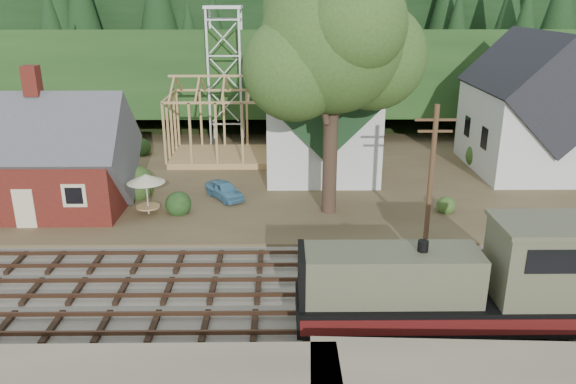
{
  "coord_description": "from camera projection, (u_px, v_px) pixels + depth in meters",
  "views": [
    {
      "loc": [
        -0.92,
        -23.19,
        13.24
      ],
      "look_at": [
        -0.62,
        6.0,
        3.0
      ],
      "focal_mm": 35.0,
      "sensor_mm": 36.0,
      "label": 1
    }
  ],
  "objects": [
    {
      "name": "ground",
      "position": [
        303.0,
        295.0,
        26.27
      ],
      "size": [
        140.0,
        140.0,
        0.0
      ],
      "primitive_type": "plane",
      "color": "#384C1E",
      "rests_on": "ground"
    },
    {
      "name": "railroad_bed",
      "position": [
        303.0,
        293.0,
        26.24
      ],
      "size": [
        64.0,
        11.0,
        0.16
      ],
      "primitive_type": "cube",
      "color": "#726B5B",
      "rests_on": "ground"
    },
    {
      "name": "village_flat",
      "position": [
        294.0,
        175.0,
        43.2
      ],
      "size": [
        64.0,
        26.0,
        0.3
      ],
      "primitive_type": "cube",
      "color": "brown",
      "rests_on": "ground"
    },
    {
      "name": "hillside",
      "position": [
        290.0,
        115.0,
        65.9
      ],
      "size": [
        70.0,
        28.96,
        12.74
      ],
      "primitive_type": "cube",
      "rotation": [
        -0.17,
        0.0,
        0.0
      ],
      "color": "#1E3F19",
      "rests_on": "ground"
    },
    {
      "name": "ridge",
      "position": [
        289.0,
        92.0,
        80.99
      ],
      "size": [
        80.0,
        20.0,
        12.0
      ],
      "primitive_type": "cube",
      "color": "black",
      "rests_on": "ground"
    },
    {
      "name": "depot",
      "position": [
        44.0,
        163.0,
        35.43
      ],
      "size": [
        10.8,
        7.41,
        9.0
      ],
      "color": "#591814",
      "rests_on": "village_flat"
    },
    {
      "name": "church",
      "position": [
        320.0,
        106.0,
        43.14
      ],
      "size": [
        8.4,
        15.17,
        13.0
      ],
      "color": "silver",
      "rests_on": "village_flat"
    },
    {
      "name": "farmhouse",
      "position": [
        530.0,
        112.0,
        42.76
      ],
      "size": [
        8.4,
        10.8,
        10.6
      ],
      "color": "silver",
      "rests_on": "village_flat"
    },
    {
      "name": "timber_frame",
      "position": [
        220.0,
        124.0,
        45.89
      ],
      "size": [
        8.2,
        6.2,
        6.99
      ],
      "color": "tan",
      "rests_on": "village_flat"
    },
    {
      "name": "lattice_tower",
      "position": [
        224.0,
        34.0,
        49.31
      ],
      "size": [
        3.2,
        3.2,
        12.12
      ],
      "color": "silver",
      "rests_on": "village_flat"
    },
    {
      "name": "big_tree",
      "position": [
        335.0,
        51.0,
        32.42
      ],
      "size": [
        10.9,
        8.4,
        14.7
      ],
      "color": "#38281E",
      "rests_on": "village_flat"
    },
    {
      "name": "telegraph_pole_near",
      "position": [
        431.0,
        174.0,
        29.84
      ],
      "size": [
        2.2,
        0.28,
        8.0
      ],
      "color": "#4C331E",
      "rests_on": "ground"
    },
    {
      "name": "locomotive",
      "position": [
        455.0,
        286.0,
        22.8
      ],
      "size": [
        11.78,
        2.94,
        4.72
      ],
      "color": "black",
      "rests_on": "railroad_bed"
    },
    {
      "name": "car_blue",
      "position": [
        225.0,
        190.0,
        37.67
      ],
      "size": [
        3.13,
        3.68,
        1.19
      ],
      "primitive_type": "imported",
      "rotation": [
        0.0,
        0.0,
        0.6
      ],
      "color": "#599ABF",
      "rests_on": "village_flat"
    },
    {
      "name": "patio_set",
      "position": [
        146.0,
        180.0,
        34.49
      ],
      "size": [
        2.33,
        2.33,
        2.59
      ],
      "color": "silver",
      "rests_on": "village_flat"
    }
  ]
}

